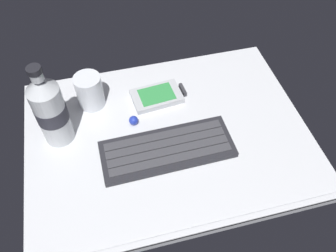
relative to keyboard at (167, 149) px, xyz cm
name	(u,v)px	position (x,y,z in cm)	size (l,w,h in cm)	color
ground_plane	(168,137)	(1.31, 4.29, -1.79)	(64.00, 48.00, 2.80)	silver
keyboard	(167,149)	(0.00, 0.00, 0.00)	(29.17, 11.46, 1.70)	#232328
handheld_device	(159,96)	(1.97, 16.03, -0.08)	(13.28, 8.69, 1.50)	#B7BABF
juice_cup	(90,92)	(-14.36, 18.28, 3.10)	(6.40, 6.40, 8.50)	silver
water_bottle	(50,110)	(-22.56, 10.00, 8.20)	(6.73, 6.73, 20.80)	silver
trackball_mouse	(134,120)	(-5.69, 9.52, 0.29)	(2.20, 2.20, 2.20)	#2338B2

